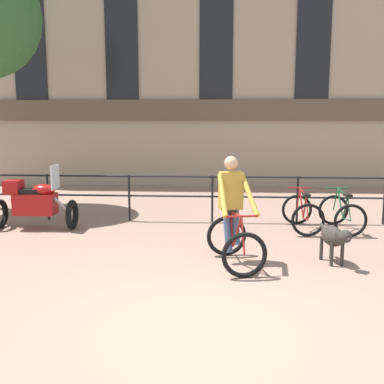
# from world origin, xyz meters

# --- Properties ---
(ground_plane) EXTENTS (60.00, 60.00, 0.00)m
(ground_plane) POSITION_xyz_m (0.00, 0.00, 0.00)
(ground_plane) COLOR #8E7060
(canal_railing) EXTENTS (15.05, 0.05, 1.05)m
(canal_railing) POSITION_xyz_m (-0.00, 5.20, 0.71)
(canal_railing) COLOR black
(canal_railing) RESTS_ON ground_plane
(building_facade) EXTENTS (18.00, 0.72, 9.07)m
(building_facade) POSITION_xyz_m (0.00, 10.99, 4.51)
(building_facade) COLOR gray
(building_facade) RESTS_ON ground_plane
(cyclist_with_bike) EXTENTS (0.92, 1.29, 1.70)m
(cyclist_with_bike) POSITION_xyz_m (0.38, 2.26, 0.76)
(cyclist_with_bike) COLOR black
(cyclist_with_bike) RESTS_ON ground_plane
(dog) EXTENTS (0.40, 0.94, 0.63)m
(dog) POSITION_xyz_m (1.98, 2.33, 0.44)
(dog) COLOR #332D28
(dog) RESTS_ON ground_plane
(parked_motorcycle) EXTENTS (1.67, 0.65, 1.35)m
(parked_motorcycle) POSITION_xyz_m (-3.70, 4.33, 0.56)
(parked_motorcycle) COLOR black
(parked_motorcycle) RESTS_ON ground_plane
(parked_bicycle_near_lamp) EXTENTS (0.70, 1.14, 0.86)m
(parked_bicycle_near_lamp) POSITION_xyz_m (1.87, 4.54, 0.36)
(parked_bicycle_near_lamp) COLOR black
(parked_bicycle_near_lamp) RESTS_ON ground_plane
(parked_bicycle_mid_left) EXTENTS (0.73, 1.15, 0.86)m
(parked_bicycle_mid_left) POSITION_xyz_m (2.67, 4.54, 0.36)
(parked_bicycle_mid_left) COLOR black
(parked_bicycle_mid_left) RESTS_ON ground_plane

